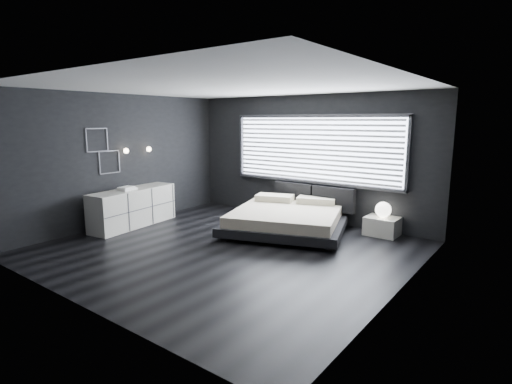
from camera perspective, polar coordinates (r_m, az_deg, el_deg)
The scene contains 12 objects.
room at distance 6.85m, azimuth -4.28°, elevation 3.10°, with size 6.04×6.00×2.80m.
window at distance 8.93m, azimuth 8.22°, elevation 6.04°, with size 4.14×0.09×1.52m.
headboard at distance 8.99m, azimuth 8.13°, elevation -0.61°, with size 1.96×0.16×0.52m.
sconce_near at distance 9.02m, azimuth -18.08°, elevation 5.62°, with size 0.18×0.11×0.11m.
sconce_far at distance 9.37m, azimuth -15.07°, elevation 5.93°, with size 0.18×0.11×0.11m.
wall_art_upper at distance 8.75m, azimuth -21.75°, elevation 6.92°, with size 0.01×0.48×0.48m.
wall_art_lower at distance 8.92m, azimuth -20.18°, elevation 4.03°, with size 0.01×0.48×0.48m.
bed at distance 8.18m, azimuth 4.43°, elevation -3.73°, with size 2.89×2.82×0.60m.
nightstand at distance 8.30m, azimuth 17.59°, elevation -4.66°, with size 0.62×0.52×0.36m, color silver.
orb_lamp at distance 8.21m, azimuth 17.71°, elevation -2.42°, with size 0.31×0.31×0.31m, color white.
dresser at distance 8.96m, azimuth -17.11°, elevation -2.11°, with size 0.82×2.07×0.80m.
book_stack at distance 8.78m, azimuth -17.98°, elevation 0.49°, with size 0.31×0.38×0.07m.
Camera 1 is at (4.48, -5.11, 2.25)m, focal length 28.00 mm.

